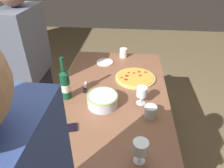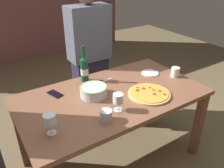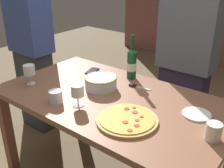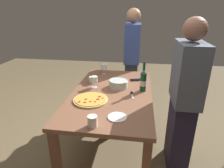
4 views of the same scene
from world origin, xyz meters
The scene contains 13 objects.
ground_plane centered at (0.00, 0.00, 0.00)m, with size 8.00×8.00×0.00m, color brown.
dining_table centered at (0.00, 0.00, 0.66)m, with size 1.60×0.90×0.75m.
pizza centered at (0.26, -0.19, 0.76)m, with size 0.36×0.36×0.03m.
serving_bowl centered at (-0.15, 0.06, 0.80)m, with size 0.23×0.23×0.09m.
wine_bottle centered at (-0.08, 0.35, 0.88)m, with size 0.07×0.07×0.35m.
wine_glass_near_pizza centered at (-0.61, -0.21, 0.86)m, with size 0.08×0.08×0.15m.
wine_glass_by_bottle centered at (-0.10, -0.23, 0.85)m, with size 0.08×0.08×0.14m.
cup_amber centered at (0.71, -0.06, 0.80)m, with size 0.08×0.08×0.10m, color white.
cup_ceramic centered at (-0.24, -0.29, 0.79)m, with size 0.09×0.09×0.08m, color white.
side_plate centered at (0.55, 0.13, 0.76)m, with size 0.17×0.17×0.01m, color white.
cell_phone centered at (-0.42, 0.26, 0.76)m, with size 0.07×0.14×0.01m, color black.
pizza_knife centered at (0.05, 0.23, 0.76)m, with size 0.17×0.05×0.02m.
person_guest_left centered at (0.19, 0.75, 0.79)m, with size 0.45×0.24×1.59m.
Camera 1 is at (-1.34, -0.13, 1.72)m, focal length 32.79 mm.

